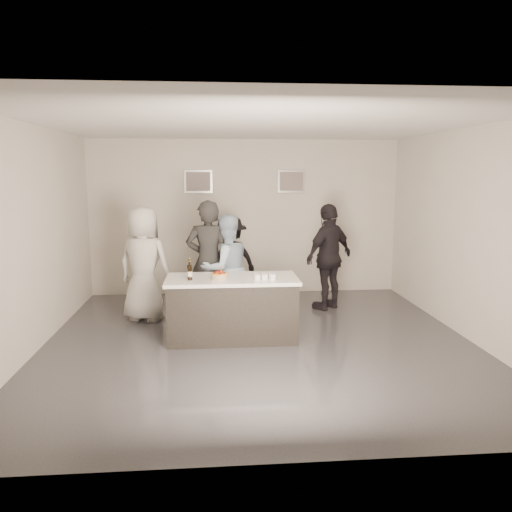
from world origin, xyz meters
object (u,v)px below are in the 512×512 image
object	(u,v)px
person_main_blue	(226,269)
person_guest_right	(329,257)
bar_counter	(232,308)
person_guest_left	(144,264)
cake	(220,276)
beer_bottle_a	(189,268)
person_guest_back	(230,261)
beer_bottle_b	(190,271)
person_main_black	(208,262)

from	to	relation	value
person_main_blue	person_guest_right	distance (m)	1.92
person_main_blue	person_guest_right	bearing A→B (deg)	176.08
bar_counter	person_guest_left	world-z (taller)	person_guest_left
bar_counter	cake	world-z (taller)	cake
beer_bottle_a	person_main_blue	distance (m)	0.94
person_guest_left	person_guest_back	xyz separation A→B (m)	(1.41, 0.79, -0.11)
bar_counter	person_guest_left	bearing A→B (deg)	142.35
bar_counter	person_guest_back	xyz separation A→B (m)	(0.04, 1.85, 0.36)
person_guest_right	person_guest_left	bearing A→B (deg)	-28.80
beer_bottle_b	person_main_black	world-z (taller)	person_main_black
person_main_black	person_guest_right	bearing A→B (deg)	-158.87
person_guest_right	person_guest_back	distance (m)	1.75
cake	person_guest_right	xyz separation A→B (m)	(1.92, 1.58, -0.02)
bar_counter	beer_bottle_b	distance (m)	0.83
person_main_blue	person_guest_right	world-z (taller)	person_guest_right
bar_counter	cake	size ratio (longest dim) A/B	7.91
beer_bottle_a	person_main_blue	bearing A→B (deg)	54.90
person_guest_right	person_guest_back	size ratio (longest dim) A/B	1.14
cake	person_main_blue	xyz separation A→B (m)	(0.11, 0.94, -0.08)
beer_bottle_a	person_guest_left	bearing A→B (deg)	128.58
person_guest_right	cake	bearing A→B (deg)	2.69
bar_counter	person_guest_right	size ratio (longest dim) A/B	1.01
person_main_blue	cake	bearing A→B (deg)	60.01
beer_bottle_b	person_guest_right	distance (m)	2.83
beer_bottle_b	person_main_blue	bearing A→B (deg)	61.84
beer_bottle_b	person_main_blue	distance (m)	1.12
bar_counter	beer_bottle_a	size ratio (longest dim) A/B	7.15
bar_counter	person_guest_right	distance (m)	2.34
cake	bar_counter	bearing A→B (deg)	26.68
cake	person_main_black	xyz separation A→B (m)	(-0.16, 0.97, 0.04)
person_guest_left	person_guest_right	distance (m)	3.14
bar_counter	person_guest_left	distance (m)	1.79
person_main_blue	person_guest_left	distance (m)	1.32
person_main_blue	person_guest_left	bearing A→B (deg)	-32.22
beer_bottle_a	person_main_black	xyz separation A→B (m)	(0.26, 0.79, -0.06)
cake	beer_bottle_b	world-z (taller)	beer_bottle_b
person_main_black	bar_counter	bearing A→B (deg)	115.82
beer_bottle_b	person_guest_back	distance (m)	2.08
person_main_blue	person_guest_back	distance (m)	1.00
person_guest_back	person_main_black	bearing A→B (deg)	41.13
person_guest_left	person_guest_right	bearing A→B (deg)	-149.81
bar_counter	beer_bottle_a	distance (m)	0.84
person_main_black	person_guest_left	xyz separation A→B (m)	(-1.03, 0.18, -0.05)
person_main_black	person_main_blue	bearing A→B (deg)	179.14
person_main_black	beer_bottle_a	bearing A→B (deg)	76.42
cake	person_main_blue	distance (m)	0.95
cake	person_guest_back	size ratio (longest dim) A/B	0.15
person_guest_left	person_main_black	bearing A→B (deg)	-167.48
bar_counter	person_guest_back	distance (m)	1.88
person_main_blue	person_guest_right	size ratio (longest dim) A/B	0.93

